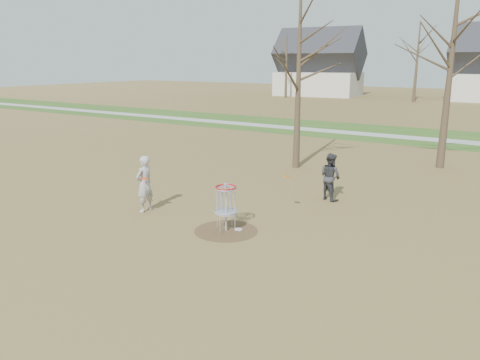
# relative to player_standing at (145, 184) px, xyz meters

# --- Properties ---
(ground) EXTENTS (160.00, 160.00, 0.00)m
(ground) POSITION_rel_player_standing_xyz_m (3.20, -0.11, -0.90)
(ground) COLOR brown
(ground) RESTS_ON ground
(green_band) EXTENTS (160.00, 8.00, 0.01)m
(green_band) POSITION_rel_player_standing_xyz_m (3.20, 20.89, -0.90)
(green_band) COLOR #2D5119
(green_band) RESTS_ON ground
(footpath) EXTENTS (160.00, 1.50, 0.01)m
(footpath) POSITION_rel_player_standing_xyz_m (3.20, 19.89, -0.89)
(footpath) COLOR #9E9E99
(footpath) RESTS_ON green_band
(dirt_circle) EXTENTS (1.80, 1.80, 0.01)m
(dirt_circle) POSITION_rel_player_standing_xyz_m (3.20, -0.11, -0.90)
(dirt_circle) COLOR #47331E
(dirt_circle) RESTS_ON ground
(player_standing) EXTENTS (0.44, 0.67, 1.80)m
(player_standing) POSITION_rel_player_standing_xyz_m (0.00, 0.00, 0.00)
(player_standing) COLOR #ADADAD
(player_standing) RESTS_ON ground
(player_throwing) EXTENTS (0.97, 0.88, 1.63)m
(player_throwing) POSITION_rel_player_standing_xyz_m (4.45, 4.42, -0.08)
(player_throwing) COLOR #323337
(player_throwing) RESTS_ON ground
(disc_grounded) EXTENTS (0.22, 0.22, 0.02)m
(disc_grounded) POSITION_rel_player_standing_xyz_m (3.46, 0.14, -0.88)
(disc_grounded) COLOR silver
(disc_grounded) RESTS_ON dirt_circle
(discs_in_play) EXTENTS (3.93, 2.53, 0.14)m
(discs_in_play) POSITION_rel_player_standing_xyz_m (2.16, 1.01, 0.28)
(discs_in_play) COLOR orange
(discs_in_play) RESTS_ON ground
(disc_golf_basket) EXTENTS (0.64, 0.64, 1.35)m
(disc_golf_basket) POSITION_rel_player_standing_xyz_m (3.20, -0.11, 0.01)
(disc_golf_basket) COLOR #9EA3AD
(disc_golf_basket) RESTS_ON ground
(bare_trees) EXTENTS (52.62, 44.98, 9.00)m
(bare_trees) POSITION_rel_player_standing_xyz_m (4.98, 35.68, 4.45)
(bare_trees) COLOR #382B1E
(bare_trees) RESTS_ON ground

